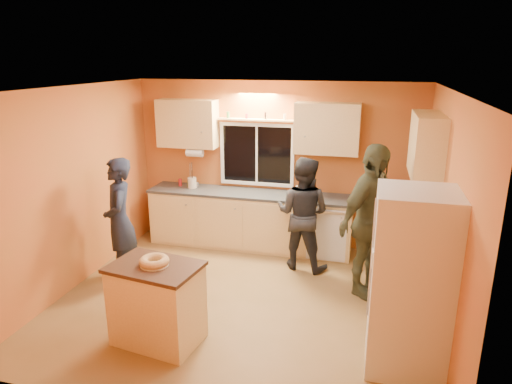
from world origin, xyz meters
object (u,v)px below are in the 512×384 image
(refrigerator, at_px, (410,282))
(island, at_px, (157,303))
(person_right, at_px, (370,221))
(person_left, at_px, (120,221))
(person_center, at_px, (303,214))

(refrigerator, xyz_separation_m, island, (-2.52, -0.23, -0.45))
(refrigerator, bearing_deg, person_right, 105.62)
(person_right, bearing_deg, island, 161.02)
(person_left, distance_m, person_center, 2.50)
(island, bearing_deg, person_center, 69.92)
(person_center, xyz_separation_m, person_right, (0.92, -0.56, 0.16))
(person_right, bearing_deg, refrigerator, -130.65)
(person_left, height_order, person_right, person_right)
(person_left, bearing_deg, island, 13.19)
(island, height_order, person_right, person_right)
(person_right, bearing_deg, person_left, 131.20)
(person_left, distance_m, person_right, 3.26)
(refrigerator, xyz_separation_m, person_left, (-3.62, 0.97, -0.05))
(island, height_order, person_center, person_center)
(refrigerator, relative_size, person_right, 0.92)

